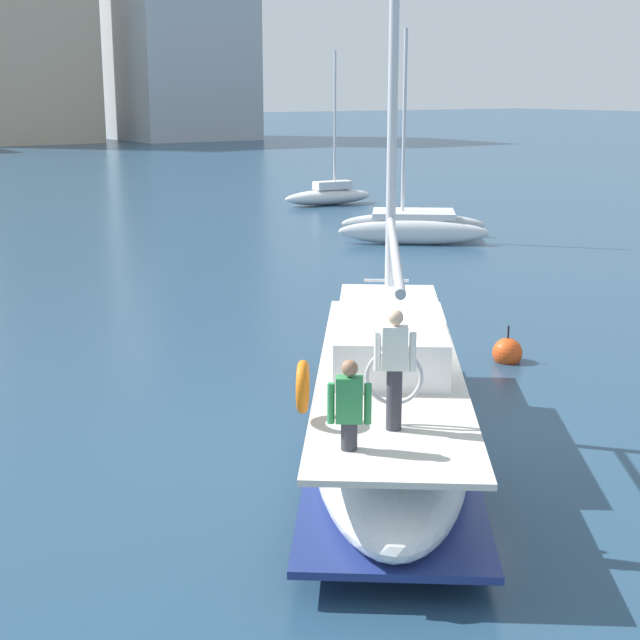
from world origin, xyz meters
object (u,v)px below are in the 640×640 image
at_px(main_sailboat, 389,398).
at_px(mooring_buoy, 507,353).
at_px(moored_cutter_left, 413,224).
at_px(moored_sloop_far, 329,194).

xyz_separation_m(main_sailboat, mooring_buoy, (5.30, 2.75, -0.72)).
bearing_deg(mooring_buoy, moored_cutter_left, 58.27).
distance_m(main_sailboat, mooring_buoy, 6.01).
bearing_deg(main_sailboat, mooring_buoy, 27.41).
bearing_deg(main_sailboat, moored_sloop_far, 57.91).
bearing_deg(moored_sloop_far, moored_cutter_left, -107.90).
relative_size(main_sailboat, moored_sloop_far, 1.74).
bearing_deg(mooring_buoy, moored_sloop_far, 64.01).
height_order(moored_cutter_left, mooring_buoy, moored_cutter_left).
relative_size(moored_sloop_far, mooring_buoy, 8.18).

